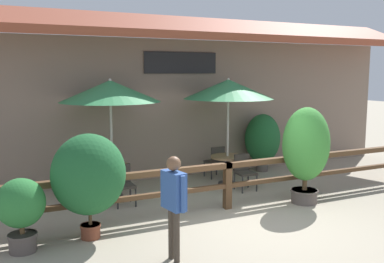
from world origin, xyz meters
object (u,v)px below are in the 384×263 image
(chair_near_streetside, at_px, (123,183))
(chair_middle_streetside, at_px, (244,170))
(patio_umbrella_middle, at_px, (228,89))
(chair_middle_wallside, at_px, (215,160))
(pedestrian, at_px, (174,194))
(chair_near_wallside, at_px, (102,170))
(dining_table_middle, at_px, (227,162))
(potted_plant_broad_leaf, at_px, (89,175))
(potted_plant_tall_tropical, at_px, (306,147))
(patio_umbrella_near, at_px, (110,91))
(dining_table_near, at_px, (112,172))
(potted_plant_entrance_palm, at_px, (21,208))
(potted_plant_corner_fern, at_px, (263,139))

(chair_near_streetside, height_order, chair_middle_streetside, same)
(patio_umbrella_middle, bearing_deg, chair_near_streetside, -168.76)
(chair_near_streetside, bearing_deg, chair_middle_wallside, 23.50)
(chair_middle_streetside, bearing_deg, pedestrian, -134.89)
(chair_near_wallside, relative_size, chair_middle_wallside, 1.00)
(dining_table_middle, relative_size, potted_plant_broad_leaf, 0.47)
(chair_near_streetside, distance_m, patio_umbrella_middle, 3.45)
(potted_plant_tall_tropical, bearing_deg, potted_plant_broad_leaf, -179.50)
(chair_near_wallside, distance_m, chair_middle_wallside, 2.96)
(patio_umbrella_near, relative_size, dining_table_middle, 3.18)
(dining_table_near, relative_size, chair_middle_wallside, 0.98)
(patio_umbrella_middle, distance_m, chair_middle_streetside, 2.00)
(chair_near_streetside, distance_m, pedestrian, 2.99)
(potted_plant_tall_tropical, xyz_separation_m, potted_plant_entrance_palm, (-5.60, -0.14, -0.50))
(dining_table_near, height_order, chair_near_streetside, chair_near_streetside)
(chair_near_wallside, xyz_separation_m, chair_middle_wallside, (2.96, -0.15, 0.00))
(chair_middle_streetside, bearing_deg, potted_plant_broad_leaf, -158.04)
(potted_plant_tall_tropical, bearing_deg, chair_near_wallside, 141.41)
(potted_plant_broad_leaf, distance_m, potted_plant_corner_fern, 6.15)
(chair_middle_wallside, relative_size, pedestrian, 0.54)
(potted_plant_corner_fern, bearing_deg, chair_near_wallside, 179.60)
(potted_plant_entrance_palm, relative_size, pedestrian, 0.74)
(chair_middle_streetside, xyz_separation_m, pedestrian, (-2.99, -2.84, 0.54))
(dining_table_near, bearing_deg, pedestrian, -90.64)
(potted_plant_tall_tropical, bearing_deg, patio_umbrella_near, 148.25)
(chair_near_wallside, bearing_deg, potted_plant_tall_tropical, 135.80)
(potted_plant_broad_leaf, distance_m, pedestrian, 1.67)
(dining_table_near, height_order, chair_near_wallside, chair_near_wallside)
(patio_umbrella_near, distance_m, potted_plant_tall_tropical, 4.34)
(dining_table_middle, distance_m, potted_plant_corner_fern, 1.79)
(patio_umbrella_near, distance_m, chair_middle_streetside, 3.59)
(pedestrian, bearing_deg, potted_plant_tall_tropical, 102.27)
(chair_near_streetside, distance_m, chair_middle_streetside, 2.91)
(patio_umbrella_near, distance_m, potted_plant_corner_fern, 4.72)
(potted_plant_broad_leaf, bearing_deg, chair_middle_streetside, 20.37)
(dining_table_near, bearing_deg, potted_plant_entrance_palm, -130.99)
(patio_umbrella_middle, distance_m, pedestrian, 4.75)
(chair_near_wallside, bearing_deg, chair_middle_streetside, 148.24)
(dining_table_near, bearing_deg, chair_near_wallside, 95.35)
(patio_umbrella_middle, relative_size, potted_plant_tall_tropical, 1.29)
(potted_plant_tall_tropical, xyz_separation_m, potted_plant_broad_leaf, (-4.53, -0.04, -0.12))
(patio_umbrella_near, bearing_deg, potted_plant_broad_leaf, -113.40)
(patio_umbrella_near, distance_m, chair_near_wallside, 2.01)
(patio_umbrella_near, bearing_deg, chair_near_streetside, -86.37)
(potted_plant_tall_tropical, bearing_deg, potted_plant_entrance_palm, -178.60)
(dining_table_middle, xyz_separation_m, potted_plant_entrance_palm, (-4.91, -2.21, 0.14))
(chair_middle_streetside, bearing_deg, dining_table_near, 166.60)
(chair_middle_wallside, distance_m, pedestrian, 5.12)
(dining_table_near, distance_m, chair_near_streetside, 0.70)
(dining_table_middle, bearing_deg, dining_table_near, 177.47)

